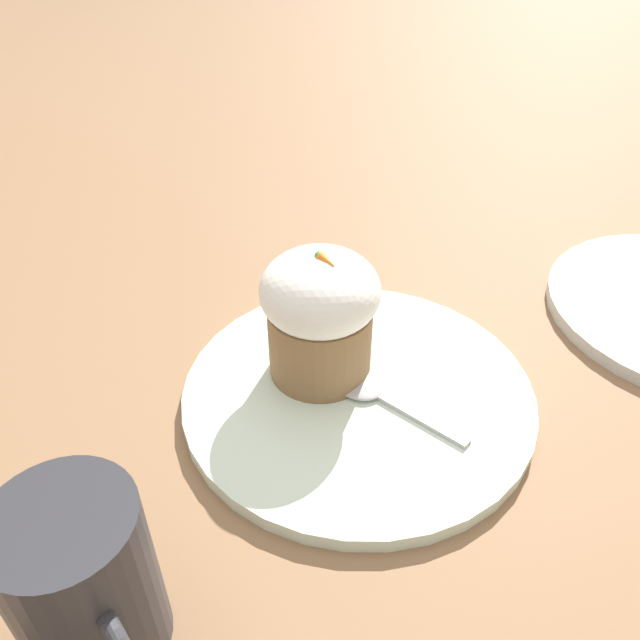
{
  "coord_description": "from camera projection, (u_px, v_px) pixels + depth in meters",
  "views": [
    {
      "loc": [
        0.25,
        -0.24,
        0.34
      ],
      "look_at": [
        -0.03,
        -0.01,
        0.06
      ],
      "focal_mm": 35.0,
      "sensor_mm": 36.0,
      "label": 1
    }
  ],
  "objects": [
    {
      "name": "spoon",
      "position": [
        378.0,
        392.0,
        0.47
      ],
      "size": [
        0.11,
        0.04,
        0.01
      ],
      "color": "#B7B7BC",
      "rests_on": "dessert_plate"
    },
    {
      "name": "coffee_cup",
      "position": [
        85.0,
        585.0,
        0.31
      ],
      "size": [
        0.1,
        0.07,
        0.11
      ],
      "color": "#2D2D33",
      "rests_on": "ground_plane"
    },
    {
      "name": "carrot_cake",
      "position": [
        320.0,
        313.0,
        0.46
      ],
      "size": [
        0.09,
        0.09,
        0.11
      ],
      "color": "olive",
      "rests_on": "dessert_plate"
    },
    {
      "name": "ground_plane",
      "position": [
        357.0,
        398.0,
        0.48
      ],
      "size": [
        4.0,
        4.0,
        0.0
      ],
      "primitive_type": "plane",
      "color": "#846042"
    },
    {
      "name": "dessert_plate",
      "position": [
        358.0,
        393.0,
        0.48
      ],
      "size": [
        0.27,
        0.27,
        0.01
      ],
      "color": "silver",
      "rests_on": "ground_plane"
    }
  ]
}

